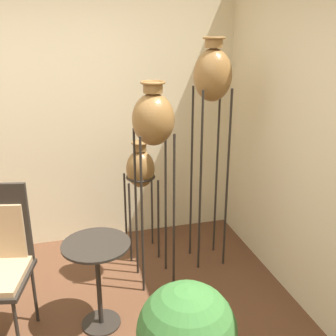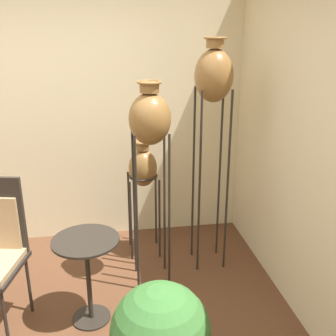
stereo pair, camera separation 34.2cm
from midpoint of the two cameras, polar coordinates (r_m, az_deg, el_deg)
The scene contains 5 objects.
wall_back at distance 3.97m, azimuth -13.53°, elevation 8.06°, with size 7.70×0.06×2.70m.
vase_stand_tall at distance 3.33m, azimuth 9.66°, elevation 12.38°, with size 0.32×0.32×2.04m.
vase_stand_medium at distance 3.05m, azimuth 0.57°, elevation 6.65°, with size 0.33×0.33×1.73m.
vase_stand_short at distance 3.65m, azimuth -0.99°, elevation -0.24°, with size 0.29×0.29×1.14m.
side_table at distance 2.95m, azimuth -8.34°, elevation -13.45°, with size 0.48×0.48×0.68m.
Camera 2 is at (0.48, -2.04, 2.08)m, focal length 42.00 mm.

